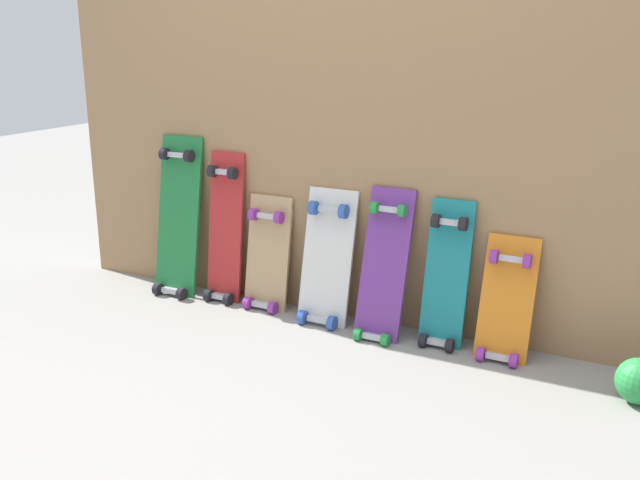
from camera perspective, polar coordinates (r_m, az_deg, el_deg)
The scene contains 10 objects.
ground_plane at distance 3.24m, azimuth 0.57°, elevation -6.05°, with size 12.00×12.00×0.00m, color gray.
plywood_wall_panel at distance 3.09m, azimuth 1.19°, elevation 8.35°, with size 2.76×0.04×1.61m, color #99724C.
skateboard_green at distance 3.50m, azimuth -11.19°, elevation 1.29°, with size 0.23×0.21×0.82m.
skateboard_red at distance 3.38m, azimuth -7.55°, elevation 0.42°, with size 0.18×0.16×0.76m.
skateboard_natural at distance 3.29m, azimuth -4.21°, elevation -1.60°, with size 0.22×0.16×0.58m.
skateboard_white at distance 3.11m, azimuth 0.50°, elevation -1.97°, with size 0.23×0.21×0.65m.
skateboard_purple at distance 2.98m, azimuth 5.02°, elevation -2.64°, with size 0.20×0.25×0.68m.
skateboard_teal at distance 2.93m, azimuth 9.89°, elevation -3.31°, with size 0.18×0.19×0.66m.
skateboard_orange at distance 2.88m, azimuth 14.48°, elevation -5.21°, with size 0.20×0.21×0.54m.
rubber_ball at distance 2.73m, azimuth 23.95°, elevation -10.17°, with size 0.16×0.16×0.16m, color #268C3F.
Camera 1 is at (1.33, -2.68, 1.23)m, focal length 40.43 mm.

